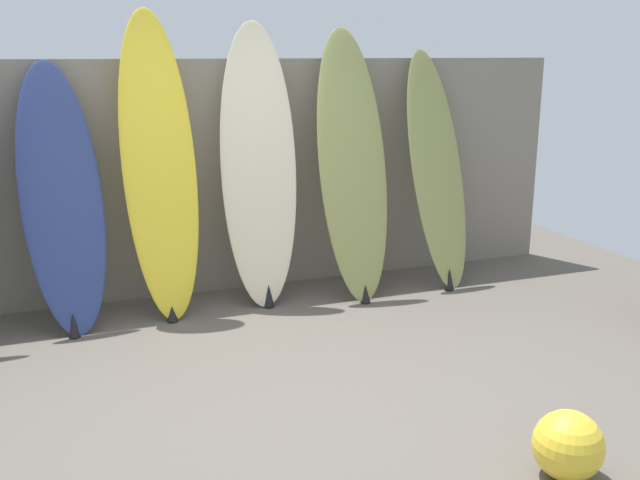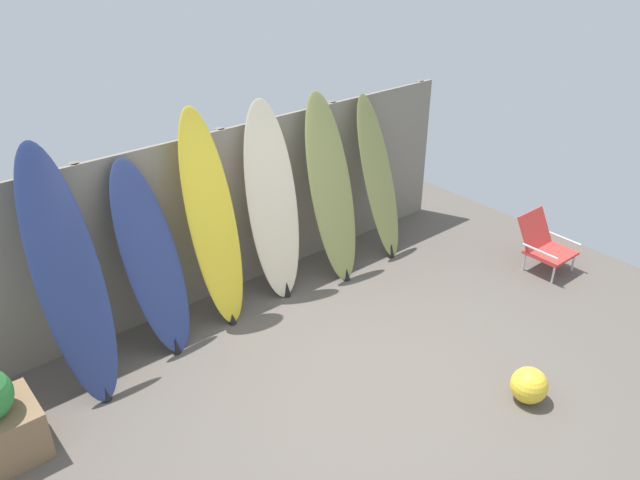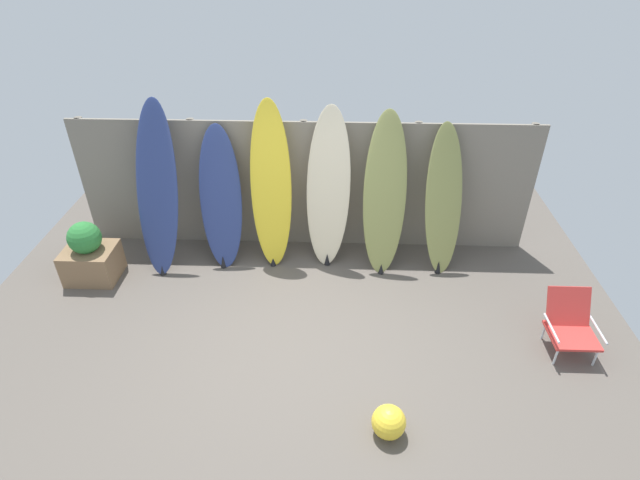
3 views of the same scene
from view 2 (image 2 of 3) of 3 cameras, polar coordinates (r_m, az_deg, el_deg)
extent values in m
plane|color=#5B544C|center=(5.72, 3.26, -12.53)|extent=(7.68, 7.68, 0.00)
cube|color=gray|center=(6.57, -8.40, 2.51)|extent=(6.08, 0.04, 1.80)
cylinder|color=#6C655B|center=(6.09, -20.12, -1.29)|extent=(0.10, 0.10, 1.80)
cylinder|color=#6C655B|center=(6.60, -8.58, 2.62)|extent=(0.10, 0.10, 1.80)
cylinder|color=#6C655B|center=(7.36, 0.98, 5.78)|extent=(0.10, 0.10, 1.80)
cylinder|color=#6C655B|center=(8.31, 8.63, 8.17)|extent=(0.10, 0.10, 1.80)
ellipsoid|color=navy|center=(5.46, -22.01, -3.15)|extent=(0.55, 0.84, 2.15)
cone|color=black|center=(5.75, -18.96, -13.12)|extent=(0.08, 0.08, 0.13)
ellipsoid|color=navy|center=(5.84, -15.16, -1.69)|extent=(0.61, 0.71, 1.81)
cone|color=black|center=(6.07, -13.02, -9.36)|extent=(0.08, 0.08, 0.16)
ellipsoid|color=yellow|center=(6.02, -9.82, 1.76)|extent=(0.56, 0.58, 2.16)
cone|color=black|center=(6.38, -8.01, -7.11)|extent=(0.08, 0.08, 0.11)
ellipsoid|color=beige|center=(6.41, -4.37, 3.43)|extent=(0.62, 0.55, 2.08)
cone|color=black|center=(6.72, -3.04, -4.47)|extent=(0.08, 0.08, 0.17)
ellipsoid|color=olive|center=(6.74, 1.03, 4.68)|extent=(0.56, 0.68, 2.04)
cone|color=black|center=(7.00, 2.46, -3.13)|extent=(0.08, 0.08, 0.14)
ellipsoid|color=olive|center=(7.27, 5.36, 5.69)|extent=(0.54, 0.69, 1.88)
cone|color=black|center=(7.47, 6.53, -0.93)|extent=(0.08, 0.08, 0.17)
cylinder|color=silver|center=(7.39, 20.54, -2.99)|extent=(0.02, 0.02, 0.22)
cylinder|color=silver|center=(7.71, 22.13, -1.94)|extent=(0.02, 0.02, 0.22)
cylinder|color=silver|center=(7.54, 18.17, -1.88)|extent=(0.02, 0.02, 0.22)
cylinder|color=silver|center=(7.86, 19.83, -0.89)|extent=(0.02, 0.02, 0.22)
cube|color=red|center=(7.56, 20.33, -1.09)|extent=(0.48, 0.44, 0.03)
cube|color=red|center=(7.58, 19.06, 0.85)|extent=(0.46, 0.24, 0.41)
cylinder|color=silver|center=(7.33, 19.47, -0.98)|extent=(0.02, 0.44, 0.02)
cylinder|color=silver|center=(7.71, 21.40, 0.16)|extent=(0.02, 0.44, 0.02)
sphere|color=yellow|center=(5.69, 18.57, -12.48)|extent=(0.31, 0.31, 0.31)
camera|label=1|loc=(2.72, 42.61, -26.04)|focal=40.00mm
camera|label=3|loc=(3.54, 69.31, 15.50)|focal=28.00mm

